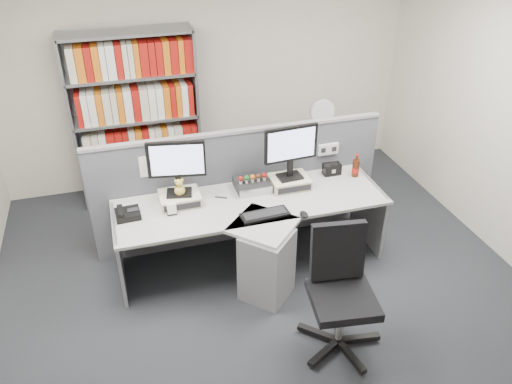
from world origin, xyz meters
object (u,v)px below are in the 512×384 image
object	(u,v)px
keyboard	(265,214)
speaker	(332,169)
desk_phone	(127,214)
desk	(258,237)
monitor_left	(177,164)
monitor_right	(291,148)
shelving_unit	(137,121)
cola_bottle	(356,168)
filing_cabinet	(318,163)
office_chair	(340,287)
mouse	(304,214)
desktop_pc	(252,185)
desk_fan	(322,114)
desk_calendar	(172,210)

from	to	relation	value
keyboard	speaker	xyz separation A→B (m)	(0.90, 0.55, 0.05)
desk_phone	desk	bearing A→B (deg)	-13.73
monitor_left	monitor_right	bearing A→B (deg)	-0.00
monitor_right	shelving_unit	xyz separation A→B (m)	(-1.35, 1.46, -0.17)
desk	cola_bottle	size ratio (longest dim) A/B	10.43
monitor_left	keyboard	world-z (taller)	monitor_left
filing_cabinet	office_chair	size ratio (longest dim) A/B	0.66
mouse	desktop_pc	bearing A→B (deg)	117.91
keyboard	office_chair	world-z (taller)	office_chair
desk_phone	desktop_pc	bearing A→B (deg)	7.21
desk	desktop_pc	bearing A→B (deg)	80.59
keyboard	filing_cabinet	bearing A→B (deg)	51.72
keyboard	mouse	size ratio (longest dim) A/B	4.08
keyboard	filing_cabinet	distance (m)	1.89
desk_phone	shelving_unit	size ratio (longest dim) A/B	0.11
desk_phone	shelving_unit	distance (m)	1.60
office_chair	desk_fan	bearing A→B (deg)	71.36
desk_calendar	speaker	bearing A→B (deg)	9.26
desk_fan	speaker	bearing A→B (deg)	-105.50
desk_phone	speaker	world-z (taller)	speaker
monitor_left	desk_phone	world-z (taller)	monitor_left
monitor_left	desk_calendar	size ratio (longest dim) A/B	4.88
shelving_unit	filing_cabinet	distance (m)	2.24
desktop_pc	mouse	distance (m)	0.68
cola_bottle	office_chair	size ratio (longest dim) A/B	0.24
speaker	desk_fan	bearing A→B (deg)	74.50
desktop_pc	desk_fan	size ratio (longest dim) A/B	0.69
desk_phone	filing_cabinet	bearing A→B (deg)	25.42
filing_cabinet	speaker	bearing A→B (deg)	-105.49
office_chair	filing_cabinet	bearing A→B (deg)	71.37
office_chair	speaker	bearing A→B (deg)	69.48
desk_fan	mouse	bearing A→B (deg)	-117.38
filing_cabinet	office_chair	bearing A→B (deg)	-108.63
speaker	cola_bottle	distance (m)	0.24
cola_bottle	desk_fan	world-z (taller)	desk_fan
mouse	monitor_right	bearing A→B (deg)	84.29
desk_fan	cola_bottle	bearing A→B (deg)	-91.93
keyboard	desk_phone	distance (m)	1.25
cola_bottle	office_chair	bearing A→B (deg)	-119.33
desk_calendar	shelving_unit	world-z (taller)	shelving_unit
cola_bottle	desk_fan	bearing A→B (deg)	88.07
keyboard	desk_calendar	size ratio (longest dim) A/B	4.13
monitor_left	keyboard	xyz separation A→B (m)	(0.71, -0.44, -0.41)
mouse	desk	bearing A→B (deg)	157.21
desk_calendar	filing_cabinet	xyz separation A→B (m)	(1.96, 1.19, -0.42)
desktop_pc	speaker	bearing A→B (deg)	3.58
monitor_right	mouse	size ratio (longest dim) A/B	4.87
cola_bottle	office_chair	distance (m)	1.59
monitor_left	desk_calendar	world-z (taller)	monitor_left
monitor_left	desktop_pc	world-z (taller)	monitor_left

